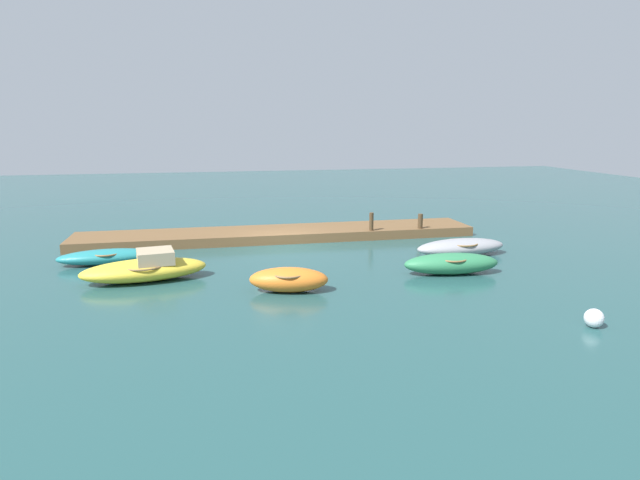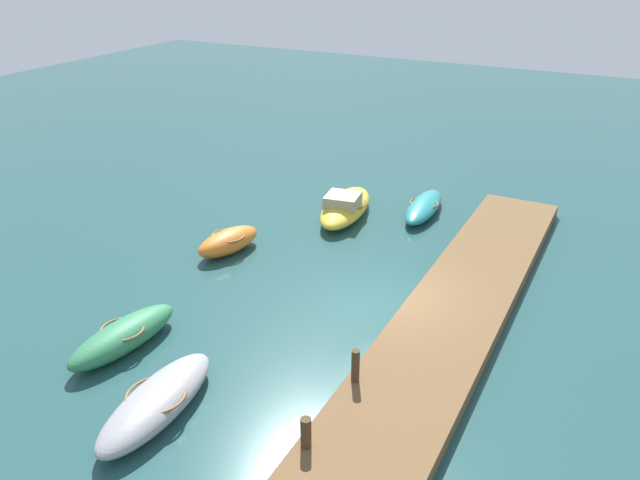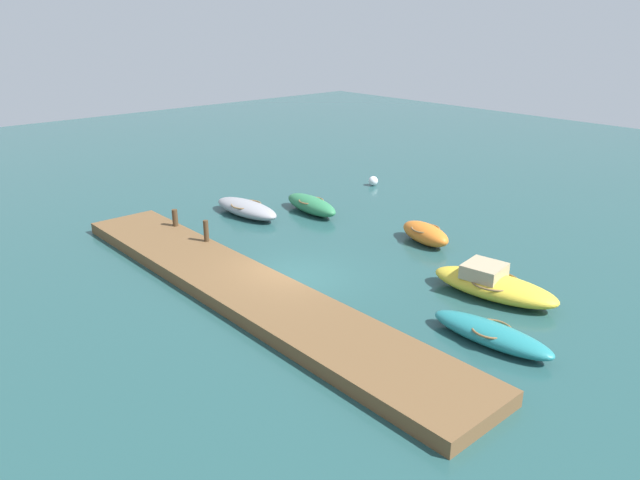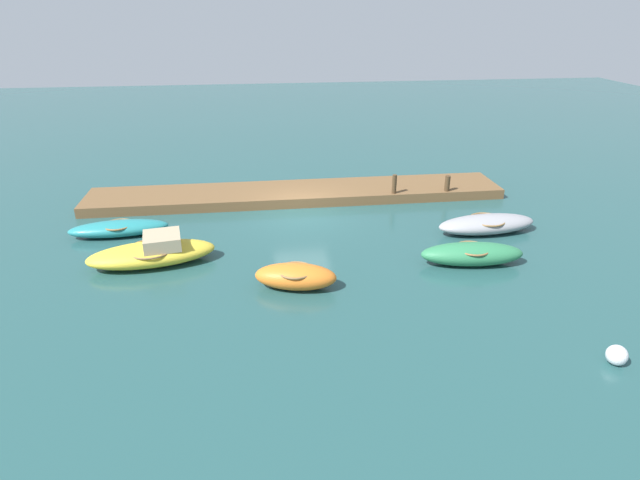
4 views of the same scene
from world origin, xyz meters
TOP-DOWN VIEW (x-y plane):
  - ground_plane at (0.00, 0.00)m, footprint 84.00×84.00m
  - dock_platform at (0.00, -2.13)m, footprint 19.64×2.91m
  - dinghy_orange at (0.83, 6.58)m, footprint 2.88×1.71m
  - motorboat_yellow at (5.74, 4.19)m, footprint 4.66×2.32m
  - rowboat_green at (-5.58, 5.69)m, footprint 3.77×1.51m
  - rowboat_teal at (7.52, 1.41)m, footprint 3.95×1.41m
  - rowboat_grey at (-7.30, 3.03)m, footprint 4.20×1.68m
  - mooring_post_west at (-7.03, -0.92)m, footprint 0.24×0.24m
  - mooring_post_mid_west at (-4.45, -0.92)m, footprint 0.21×0.21m
  - marker_buoy at (-7.08, 11.65)m, footprint 0.54×0.54m

SIDE VIEW (x-z plane):
  - ground_plane at x=0.00m, z-range 0.00..0.00m
  - dock_platform at x=0.00m, z-range 0.00..0.46m
  - marker_buoy at x=-7.08m, z-range 0.00..0.54m
  - rowboat_teal at x=7.52m, z-range 0.01..0.63m
  - rowboat_grey at x=-7.30m, z-range 0.01..0.74m
  - rowboat_green at x=-5.58m, z-range 0.01..0.82m
  - dinghy_orange at x=0.83m, z-range 0.01..0.85m
  - motorboat_yellow at x=5.74m, z-range -0.10..1.01m
  - mooring_post_west at x=-7.03m, z-range 0.46..1.20m
  - mooring_post_mid_west at x=-4.45m, z-range 0.46..1.35m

